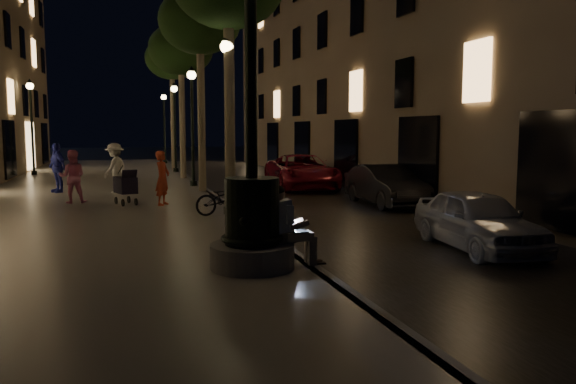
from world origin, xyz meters
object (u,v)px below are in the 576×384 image
object	(u,v)px
stroller	(126,185)
car_third	(302,172)
lamp_curb_b	(192,111)
pedestrian_white	(115,168)
tree_far	(172,59)
tree_third	(181,50)
lamp_curb_c	(175,115)
lamp_left_c	(31,114)
bicycle	(226,198)
pedestrian_red	(163,178)
pedestrian_blue	(57,168)
pedestrian_pink	(72,177)
lamp_curb_d	(164,118)
lamp_curb_a	(228,101)
fountain_lamppost	(252,207)
car_second	(386,185)
seated_man_laptop	(288,223)
tree_second	(200,23)
car_front	(478,220)

from	to	relation	value
stroller	car_third	distance (m)	8.58
lamp_curb_b	pedestrian_white	size ratio (longest dim) A/B	2.68
tree_far	pedestrian_white	distance (m)	13.17
tree_third	lamp_curb_c	size ratio (longest dim) A/B	1.50
lamp_left_c	pedestrian_white	world-z (taller)	lamp_left_c
car_third	bicycle	xyz separation A→B (m)	(-4.56, -7.55, -0.08)
pedestrian_white	lamp_curb_c	bearing A→B (deg)	-164.64
pedestrian_red	pedestrian_blue	size ratio (longest dim) A/B	0.91
pedestrian_pink	pedestrian_red	bearing A→B (deg)	155.11
lamp_curb_d	pedestrian_white	world-z (taller)	lamp_curb_d
tree_third	lamp_curb_b	bearing A→B (deg)	-90.00
tree_far	car_third	world-z (taller)	tree_far
pedestrian_blue	bicycle	bearing A→B (deg)	1.76
tree_third	lamp_curb_c	xyz separation A→B (m)	(0.00, 4.00, -2.90)
lamp_curb_a	stroller	xyz separation A→B (m)	(-2.67, 2.72, -2.43)
lamp_curb_b	tree_far	bearing A→B (deg)	89.54
lamp_left_c	bicycle	size ratio (longest dim) A/B	2.84
pedestrian_blue	pedestrian_white	bearing A→B (deg)	39.41
fountain_lamppost	stroller	world-z (taller)	fountain_lamppost
car_second	car_third	xyz separation A→B (m)	(-1.04, 5.80, 0.05)
seated_man_laptop	stroller	size ratio (longest dim) A/B	1.14
tree_third	pedestrian_pink	size ratio (longest dim) A/B	4.35
seated_man_laptop	pedestrian_red	world-z (taller)	pedestrian_red
lamp_curb_a	pedestrian_white	distance (m)	7.36
lamp_left_c	pedestrian_pink	size ratio (longest dim) A/B	2.91
tree_third	bicycle	xyz separation A→B (m)	(-0.10, -12.07, -5.49)
tree_second	tree_third	xyz separation A→B (m)	(-0.10, 6.00, -0.20)
lamp_left_c	pedestrian_blue	world-z (taller)	lamp_left_c
pedestrian_white	fountain_lamppost	bearing A→B (deg)	43.34
lamp_left_c	pedestrian_blue	size ratio (longest dim) A/B	2.67
lamp_left_c	pedestrian_blue	xyz separation A→B (m)	(2.06, -9.00, -2.13)
seated_man_laptop	tree_far	size ratio (longest dim) A/B	0.18
stroller	car_front	size ratio (longest dim) A/B	0.33
lamp_curb_b	lamp_left_c	world-z (taller)	same
lamp_curb_a	bicycle	bearing A→B (deg)	-143.63
fountain_lamppost	tree_second	size ratio (longest dim) A/B	0.70
lamp_left_c	car_second	xyz separation A→B (m)	(12.60, -14.32, -2.57)
lamp_curb_c	car_second	bearing A→B (deg)	-68.99
tree_far	lamp_left_c	xyz separation A→B (m)	(-7.18, -2.00, -3.20)
lamp_curb_d	stroller	xyz separation A→B (m)	(-2.67, -21.28, -2.43)
tree_second	pedestrian_white	distance (m)	6.10
fountain_lamppost	tree_far	size ratio (longest dim) A/B	0.69
lamp_curb_d	pedestrian_white	xyz separation A→B (m)	(-3.02, -17.64, -2.14)
tree_far	lamp_left_c	size ratio (longest dim) A/B	1.56
fountain_lamppost	car_second	bearing A→B (deg)	51.07
pedestrian_pink	pedestrian_white	xyz separation A→B (m)	(1.24, 2.75, 0.07)
tree_second	pedestrian_pink	size ratio (longest dim) A/B	4.47
lamp_curb_a	pedestrian_red	distance (m)	3.61
seated_man_laptop	tree_third	xyz separation A→B (m)	(0.09, 18.00, 5.22)
lamp_curb_b	lamp_curb_d	size ratio (longest dim) A/B	1.00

